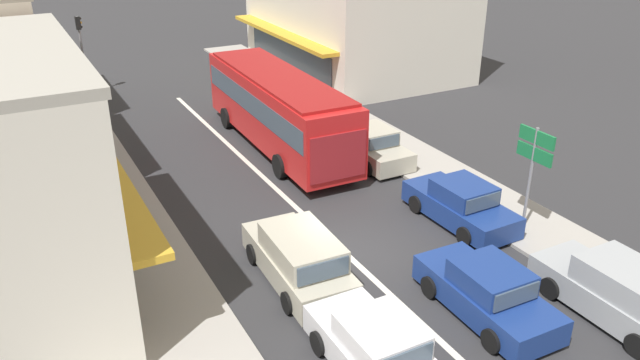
# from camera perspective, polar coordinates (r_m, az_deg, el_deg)

# --- Properties ---
(ground_plane) EXTENTS (140.00, 140.00, 0.00)m
(ground_plane) POSITION_cam_1_polar(r_m,az_deg,el_deg) (19.42, 2.32, -6.69)
(ground_plane) COLOR #2D2D30
(lane_centre_line) EXTENTS (0.20, 28.00, 0.01)m
(lane_centre_line) POSITION_cam_1_polar(r_m,az_deg,el_deg) (22.51, -2.80, -1.96)
(lane_centre_line) COLOR silver
(lane_centre_line) RESTS_ON ground
(sidewalk_left) EXTENTS (5.20, 44.00, 0.14)m
(sidewalk_left) POSITION_cam_1_polar(r_m,az_deg,el_deg) (22.66, -20.82, -3.33)
(sidewalk_left) COLOR #A39E96
(sidewalk_left) RESTS_ON ground
(kerb_right) EXTENTS (2.80, 44.00, 0.12)m
(kerb_right) POSITION_cam_1_polar(r_m,az_deg,el_deg) (26.94, 7.32, 2.68)
(kerb_right) COLOR #A39E96
(kerb_right) RESTS_ON ground
(city_bus) EXTENTS (2.94, 10.91, 3.23)m
(city_bus) POSITION_cam_1_polar(r_m,az_deg,el_deg) (26.71, -3.85, 6.79)
(city_bus) COLOR red
(city_bus) RESTS_ON ground
(sedan_queue_far_back) EXTENTS (1.91, 4.21, 1.47)m
(sedan_queue_far_back) POSITION_cam_1_polar(r_m,az_deg,el_deg) (14.75, 5.37, -15.38)
(sedan_queue_far_back) COLOR silver
(sedan_queue_far_back) RESTS_ON ground
(sedan_behind_bus_near) EXTENTS (1.96, 4.23, 1.47)m
(sedan_behind_bus_near) POSITION_cam_1_polar(r_m,az_deg,el_deg) (17.08, 15.02, -9.91)
(sedan_behind_bus_near) COLOR navy
(sedan_behind_bus_near) RESTS_ON ground
(wagon_queue_gap_filler) EXTENTS (2.07, 4.57, 1.58)m
(wagon_queue_gap_filler) POSITION_cam_1_polar(r_m,az_deg,el_deg) (17.76, -1.94, -7.17)
(wagon_queue_gap_filler) COLOR #B7B29E
(wagon_queue_gap_filler) RESTS_ON ground
(parked_wagon_kerb_front) EXTENTS (1.95, 4.51, 1.58)m
(parked_wagon_kerb_front) POSITION_cam_1_polar(r_m,az_deg,el_deg) (18.09, 25.83, -9.34)
(parked_wagon_kerb_front) COLOR #9EA3A8
(parked_wagon_kerb_front) RESTS_ON ground
(parked_sedan_kerb_second) EXTENTS (1.97, 4.24, 1.47)m
(parked_sedan_kerb_second) POSITION_cam_1_polar(r_m,az_deg,el_deg) (21.35, 12.74, -2.20)
(parked_sedan_kerb_second) COLOR navy
(parked_sedan_kerb_second) RESTS_ON ground
(parked_sedan_kerb_third) EXTENTS (1.91, 4.20, 1.47)m
(parked_sedan_kerb_third) POSITION_cam_1_polar(r_m,az_deg,el_deg) (25.69, 4.61, 3.12)
(parked_sedan_kerb_third) COLOR #B7B29E
(parked_sedan_kerb_third) RESTS_ON ground
(parked_hatchback_kerb_rear) EXTENTS (1.92, 3.76, 1.54)m
(parked_hatchback_kerb_rear) POSITION_cam_1_polar(r_m,az_deg,el_deg) (30.22, -0.55, 6.69)
(parked_hatchback_kerb_rear) COLOR maroon
(parked_hatchback_kerb_rear) RESTS_ON ground
(traffic_light_downstreet) EXTENTS (0.33, 0.24, 4.20)m
(traffic_light_downstreet) POSITION_cam_1_polar(r_m,az_deg,el_deg) (36.32, -21.00, 11.71)
(traffic_light_downstreet) COLOR gray
(traffic_light_downstreet) RESTS_ON ground
(directional_road_sign) EXTENTS (0.10, 1.40, 3.60)m
(directional_road_sign) POSITION_cam_1_polar(r_m,az_deg,el_deg) (20.52, 18.98, 2.16)
(directional_road_sign) COLOR gray
(directional_road_sign) RESTS_ON ground
(pedestrian_with_handbag_near) EXTENTS (0.34, 0.65, 1.63)m
(pedestrian_with_handbag_near) POSITION_cam_1_polar(r_m,az_deg,el_deg) (29.81, -20.23, 5.58)
(pedestrian_with_handbag_near) COLOR #232838
(pedestrian_with_handbag_near) RESTS_ON sidewalk_left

